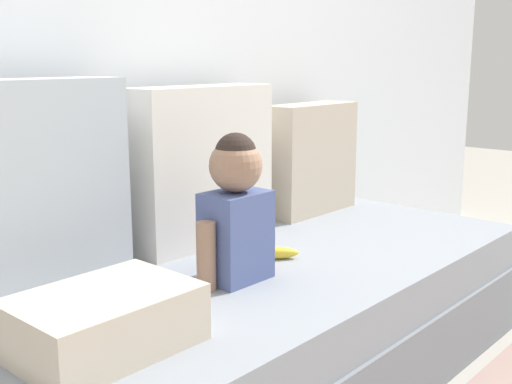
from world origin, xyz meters
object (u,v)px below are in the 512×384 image
object	(u,v)px
throw_pillow_left	(36,188)
toddler	(236,208)
throw_pillow_center	(202,166)
couch	(276,323)
throw_pillow_right	(311,158)
folded_blanket	(104,321)
banana	(273,253)

from	to	relation	value
throw_pillow_left	toddler	xyz separation A→B (m)	(0.43, -0.35, -0.08)
throw_pillow_center	toddler	world-z (taller)	throw_pillow_center
throw_pillow_center	toddler	size ratio (longest dim) A/B	1.28
couch	throw_pillow_right	world-z (taller)	throw_pillow_right
folded_blanket	toddler	bearing A→B (deg)	10.41
folded_blanket	throw_pillow_left	bearing A→B (deg)	76.52
folded_blanket	couch	bearing A→B (deg)	8.48
throw_pillow_right	banana	size ratio (longest dim) A/B	2.72
throw_pillow_left	throw_pillow_right	size ratio (longest dim) A/B	1.29
couch	throw_pillow_left	world-z (taller)	throw_pillow_left
couch	toddler	size ratio (longest dim) A/B	4.63
throw_pillow_center	folded_blanket	distance (m)	0.90
throw_pillow_left	throw_pillow_right	xyz separation A→B (m)	(1.27, 0.00, -0.07)
throw_pillow_left	folded_blanket	world-z (taller)	throw_pillow_left
couch	banana	distance (m)	0.24
throw_pillow_left	throw_pillow_center	bearing A→B (deg)	0.00
toddler	banana	size ratio (longest dim) A/B	2.60
throw_pillow_left	toddler	bearing A→B (deg)	-39.46
couch	toddler	bearing A→B (deg)	-176.74
throw_pillow_right	toddler	size ratio (longest dim) A/B	1.05
throw_pillow_center	banana	xyz separation A→B (m)	(0.02, -0.31, -0.26)
throw_pillow_left	toddler	world-z (taller)	throw_pillow_left
throw_pillow_left	throw_pillow_center	xyz separation A→B (m)	(0.63, 0.00, -0.02)
throw_pillow_left	couch	bearing A→B (deg)	-28.40
toddler	banana	bearing A→B (deg)	11.27
banana	folded_blanket	world-z (taller)	folded_blanket
throw_pillow_center	banana	world-z (taller)	throw_pillow_center
toddler	banana	world-z (taller)	toddler
banana	folded_blanket	distance (m)	0.78
throw_pillow_left	throw_pillow_center	size ratio (longest dim) A/B	1.06
throw_pillow_left	throw_pillow_center	world-z (taller)	throw_pillow_left
throw_pillow_center	throw_pillow_right	world-z (taller)	throw_pillow_center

